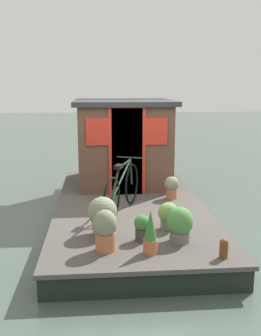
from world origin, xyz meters
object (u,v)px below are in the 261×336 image
(potted_plant_basil, at_px, (168,215))
(potted_plant_fern, at_px, (180,224))
(potted_plant_succulent, at_px, (150,233))
(houseboat_cabin, at_px, (124,141))
(bicycle, at_px, (122,189))
(potted_plant_thyme, at_px, (105,229))
(potted_plant_sage, at_px, (102,214))
(potted_plant_rosemary, at_px, (142,227))
(potted_plant_geranium, at_px, (171,187))
(mooring_bollard, at_px, (224,247))

(potted_plant_basil, xyz_separation_m, potted_plant_fern, (-0.49, -0.07, 0.03))
(potted_plant_succulent, bearing_deg, houseboat_cabin, 1.26)
(bicycle, relative_size, potted_plant_thyme, 3.07)
(potted_plant_fern, bearing_deg, bicycle, 27.98)
(potted_plant_succulent, bearing_deg, potted_plant_sage, 40.15)
(houseboat_cabin, relative_size, bicycle, 1.29)
(potted_plant_basil, distance_m, potted_plant_fern, 0.50)
(bicycle, bearing_deg, potted_plant_sage, 159.73)
(potted_plant_thyme, relative_size, potted_plant_sage, 1.00)
(potted_plant_fern, bearing_deg, potted_plant_rosemary, 80.99)
(potted_plant_fern, bearing_deg, potted_plant_basil, 8.42)
(houseboat_cabin, distance_m, potted_plant_sage, 3.18)
(bicycle, distance_m, potted_plant_fern, 1.51)
(potted_plant_rosemary, xyz_separation_m, potted_plant_sage, (0.29, 0.54, 0.11))
(potted_plant_thyme, xyz_separation_m, potted_plant_rosemary, (0.29, -0.52, -0.10))
(potted_plant_rosemary, distance_m, potted_plant_sage, 0.62)
(potted_plant_basil, xyz_separation_m, potted_plant_thyme, (-0.70, 0.96, 0.08))
(houseboat_cabin, relative_size, potted_plant_rosemary, 5.95)
(potted_plant_succulent, relative_size, potted_plant_sage, 1.05)
(bicycle, bearing_deg, potted_plant_rosemary, -171.31)
(houseboat_cabin, xyz_separation_m, potted_plant_sage, (-3.07, 0.52, -0.62))
(bicycle, xyz_separation_m, potted_plant_thyme, (-1.54, 0.33, -0.11))
(bicycle, distance_m, potted_plant_geranium, 1.25)
(potted_plant_sage, bearing_deg, bicycle, -20.27)
(bicycle, height_order, potted_plant_fern, bicycle)
(potted_plant_basil, distance_m, potted_plant_rosemary, 0.60)
(bicycle, height_order, potted_plant_rosemary, bicycle)
(mooring_bollard, bearing_deg, potted_plant_sage, 58.21)
(potted_plant_basil, bearing_deg, potted_plant_geranium, -12.56)
(bicycle, xyz_separation_m, potted_plant_sage, (-0.96, 0.35, -0.10))
(potted_plant_thyme, distance_m, potted_plant_sage, 0.58)
(houseboat_cabin, bearing_deg, mooring_bollard, -166.23)
(potted_plant_basil, xyz_separation_m, mooring_bollard, (-1.05, -0.51, -0.08))
(potted_plant_succulent, height_order, mooring_bollard, potted_plant_succulent)
(potted_plant_basil, height_order, mooring_bollard, potted_plant_basil)
(houseboat_cabin, xyz_separation_m, potted_plant_thyme, (-3.65, 0.49, -0.62))
(potted_plant_thyme, relative_size, potted_plant_rosemary, 1.51)
(bicycle, distance_m, potted_plant_succulent, 1.69)
(potted_plant_thyme, bearing_deg, potted_plant_fern, -78.40)
(potted_plant_succulent, bearing_deg, potted_plant_fern, -52.89)
(potted_plant_rosemary, relative_size, potted_plant_geranium, 0.86)
(houseboat_cabin, xyz_separation_m, bicycle, (-2.11, 0.16, -0.51))
(houseboat_cabin, height_order, potted_plant_sage, houseboat_cabin)
(potted_plant_thyme, bearing_deg, bicycle, -12.03)
(mooring_bollard, bearing_deg, potted_plant_succulent, 76.48)
(potted_plant_thyme, bearing_deg, houseboat_cabin, -7.67)
(potted_plant_fern, distance_m, potted_plant_rosemary, 0.52)
(potted_plant_succulent, xyz_separation_m, potted_plant_rosemary, (0.43, 0.06, -0.08))
(potted_plant_basil, relative_size, potted_plant_rosemary, 1.12)
(potted_plant_rosemary, bearing_deg, potted_plant_thyme, 119.54)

